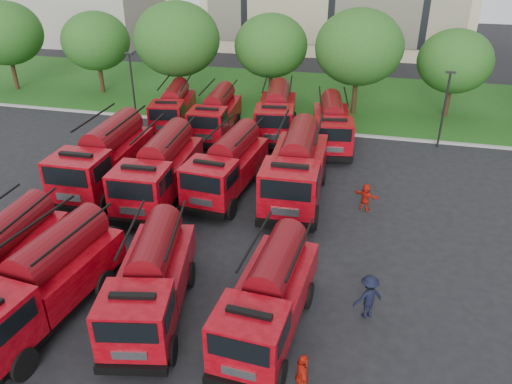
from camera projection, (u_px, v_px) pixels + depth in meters
ground at (174, 273)px, 21.35m from camera, size 140.00×140.00×0.00m
lawn at (286, 96)px, 43.63m from camera, size 70.00×16.00×0.12m
curb at (266, 127)px, 36.67m from camera, size 70.00×0.30×0.14m
side_building at (80, 0)px, 63.02m from camera, size 18.00×12.00×10.00m
tree_0 at (5, 33)px, 42.89m from camera, size 6.30×6.30×7.70m
tree_1 at (96, 41)px, 42.29m from camera, size 5.71×5.71×6.98m
tree_2 at (177, 39)px, 38.96m from camera, size 6.72×6.72×8.22m
tree_3 at (271, 46)px, 39.95m from camera, size 5.88×5.88×7.19m
tree_4 at (359, 47)px, 36.95m from camera, size 6.55×6.55×8.01m
tree_5 at (455, 61)px, 36.75m from camera, size 5.46×5.46×6.68m
lamp_post_0 at (132, 83)px, 36.84m from camera, size 0.60×0.25×5.11m
lamp_post_1 at (445, 105)px, 32.24m from camera, size 0.60×0.25×5.11m
fire_truck_1 at (43, 282)px, 18.17m from camera, size 3.29×7.43×3.28m
fire_truck_2 at (151, 280)px, 18.44m from camera, size 3.64×7.09×3.08m
fire_truck_3 at (269, 296)px, 17.66m from camera, size 2.81×6.80×3.03m
fire_truck_4 at (105, 158)px, 27.61m from camera, size 3.05×7.94×3.59m
fire_truck_5 at (160, 169)px, 26.41m from camera, size 3.09×7.73×3.46m
fire_truck_6 at (228, 165)px, 27.06m from camera, size 3.16×7.38×3.27m
fire_truck_7 at (296, 168)px, 26.37m from camera, size 3.20×8.12×3.65m
fire_truck_8 at (174, 107)px, 36.28m from camera, size 3.37×6.80×2.96m
fire_truck_9 at (216, 114)px, 34.80m from camera, size 2.82×6.90×3.08m
fire_truck_10 at (276, 112)px, 34.77m from camera, size 3.46×7.50×3.29m
fire_truck_11 at (332, 124)px, 32.95m from camera, size 3.31×7.09×3.10m
firefighter_3 at (366, 315)px, 19.00m from camera, size 1.33×1.17×1.84m
firefighter_4 at (146, 262)px, 22.02m from camera, size 0.89×0.84×1.53m
firefighter_5 at (364, 209)px, 26.14m from camera, size 1.51×1.08×1.49m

